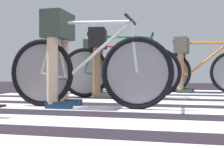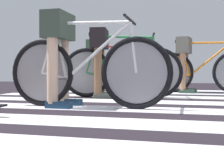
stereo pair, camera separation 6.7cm
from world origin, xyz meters
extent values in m
cube|color=black|center=(0.00, 0.00, 0.01)|extent=(18.00, 14.00, 0.02)
cube|color=#BEBCBE|center=(-0.09, -0.89, 0.02)|extent=(5.20, 0.44, 0.00)
cube|color=silver|center=(-0.12, -0.11, 0.02)|extent=(5.20, 0.44, 0.00)
cube|color=#BBBDBC|center=(-0.04, 0.63, 0.02)|extent=(5.20, 0.44, 0.00)
cube|color=beige|center=(-0.05, 1.38, 0.02)|extent=(5.20, 0.44, 0.00)
cube|color=silver|center=(-0.09, 2.15, 0.02)|extent=(5.20, 0.44, 0.00)
cube|color=silver|center=(0.06, 2.92, 0.02)|extent=(5.20, 0.44, 0.00)
torus|color=black|center=(-1.25, -0.07, 0.38)|extent=(0.72, 0.07, 0.72)
torus|color=black|center=(-0.23, -0.09, 0.38)|extent=(0.72, 0.07, 0.72)
cylinder|color=gray|center=(-1.25, -0.07, 0.38)|extent=(0.61, 0.02, 0.61)
cylinder|color=gray|center=(-0.23, -0.09, 0.38)|extent=(0.61, 0.02, 0.61)
cylinder|color=white|center=(-0.69, -0.08, 0.89)|extent=(0.80, 0.05, 0.05)
cylinder|color=white|center=(-0.63, -0.08, 0.60)|extent=(0.70, 0.05, 0.59)
cylinder|color=white|center=(-1.03, -0.07, 0.61)|extent=(0.15, 0.04, 0.59)
cylinder|color=white|center=(-1.11, -0.07, 0.35)|extent=(0.29, 0.03, 0.09)
cylinder|color=white|center=(-1.17, -0.07, 0.64)|extent=(0.18, 0.03, 0.53)
cylinder|color=white|center=(-0.26, -0.09, 0.63)|extent=(0.09, 0.03, 0.50)
cube|color=black|center=(-1.09, -0.07, 0.93)|extent=(0.24, 0.10, 0.05)
cylinder|color=black|center=(-0.29, -0.09, 0.90)|extent=(0.04, 0.52, 0.03)
cylinder|color=#4C4C51|center=(-0.97, -0.08, 0.32)|extent=(0.03, 0.34, 0.02)
cylinder|color=beige|center=(-1.05, 0.07, 0.52)|extent=(0.11, 0.11, 0.90)
cylinder|color=beige|center=(-1.06, -0.21, 0.52)|extent=(0.11, 0.11, 0.90)
cube|color=#354237|center=(-1.06, -0.07, 0.87)|extent=(0.23, 0.42, 0.28)
cube|color=navy|center=(-0.98, 0.07, 0.06)|extent=(0.26, 0.11, 0.07)
cube|color=navy|center=(-0.99, -0.21, 0.06)|extent=(0.26, 0.11, 0.07)
torus|color=black|center=(-1.14, 1.10, 0.38)|extent=(0.72, 0.15, 0.72)
torus|color=black|center=(-0.13, 1.24, 0.38)|extent=(0.72, 0.15, 0.72)
cylinder|color=gray|center=(-1.14, 1.10, 0.38)|extent=(0.60, 0.09, 0.61)
cylinder|color=gray|center=(-0.13, 1.24, 0.38)|extent=(0.60, 0.09, 0.61)
cylinder|color=#2A7D47|center=(-0.59, 1.18, 0.89)|extent=(0.80, 0.14, 0.05)
cylinder|color=#2A7D47|center=(-0.53, 1.19, 0.60)|extent=(0.70, 0.13, 0.59)
cylinder|color=#2A7D47|center=(-0.92, 1.13, 0.61)|extent=(0.16, 0.05, 0.59)
cylinder|color=#2A7D47|center=(-1.00, 1.12, 0.35)|extent=(0.29, 0.07, 0.09)
cylinder|color=#2A7D47|center=(-1.06, 1.11, 0.64)|extent=(0.19, 0.05, 0.53)
cylinder|color=#2A7D47|center=(-0.16, 1.23, 0.63)|extent=(0.09, 0.04, 0.50)
cube|color=black|center=(-0.98, 1.12, 0.93)|extent=(0.25, 0.12, 0.05)
cylinder|color=black|center=(-0.19, 1.23, 0.90)|extent=(0.10, 0.52, 0.03)
cylinder|color=#4C4C51|center=(-0.86, 1.14, 0.32)|extent=(0.07, 0.34, 0.02)
cylinder|color=brown|center=(-0.97, 1.27, 0.52)|extent=(0.11, 0.11, 0.89)
cylinder|color=brown|center=(-0.93, 0.99, 0.52)|extent=(0.11, 0.11, 0.89)
cube|color=black|center=(-0.95, 1.13, 0.86)|extent=(0.27, 0.44, 0.28)
cube|color=#5E6A5E|center=(-0.90, 1.28, 0.06)|extent=(0.27, 0.13, 0.07)
cube|color=#5E6A5E|center=(-0.86, 1.00, 0.06)|extent=(0.27, 0.13, 0.07)
torus|color=black|center=(0.05, 2.41, 0.38)|extent=(0.72, 0.17, 0.72)
cylinder|color=gray|center=(0.05, 2.41, 0.38)|extent=(0.60, 0.10, 0.61)
cylinder|color=orange|center=(0.61, 2.32, 0.89)|extent=(0.80, 0.16, 0.05)
cylinder|color=orange|center=(0.67, 2.32, 0.60)|extent=(0.70, 0.15, 0.59)
cylinder|color=orange|center=(0.27, 2.38, 0.61)|extent=(0.16, 0.06, 0.59)
cylinder|color=orange|center=(0.19, 2.39, 0.35)|extent=(0.29, 0.07, 0.09)
cylinder|color=orange|center=(0.13, 2.40, 0.64)|extent=(0.19, 0.05, 0.53)
cube|color=black|center=(0.21, 2.39, 0.93)|extent=(0.25, 0.13, 0.05)
cylinder|color=#4C4C51|center=(0.33, 2.37, 0.32)|extent=(0.07, 0.34, 0.02)
cylinder|color=#A87A5B|center=(0.26, 2.52, 0.51)|extent=(0.11, 0.11, 0.88)
cylinder|color=#A87A5B|center=(0.22, 2.25, 0.51)|extent=(0.11, 0.11, 0.88)
cube|color=#5F5D56|center=(0.24, 2.38, 0.85)|extent=(0.28, 0.44, 0.28)
cube|color=#2A4034|center=(0.33, 2.51, 0.06)|extent=(0.27, 0.14, 0.07)
cube|color=#2A4034|center=(0.29, 2.23, 0.06)|extent=(0.27, 0.14, 0.07)
torus|color=black|center=(-1.71, 2.65, 0.38)|extent=(0.72, 0.11, 0.72)
torus|color=black|center=(-0.69, 2.74, 0.38)|extent=(0.72, 0.11, 0.72)
cylinder|color=gray|center=(-1.71, 2.65, 0.38)|extent=(0.61, 0.06, 0.61)
cylinder|color=gray|center=(-0.69, 2.74, 0.38)|extent=(0.61, 0.06, 0.61)
cylinder|color=red|center=(-1.15, 2.70, 0.89)|extent=(0.80, 0.10, 0.05)
cylinder|color=red|center=(-1.09, 2.70, 0.60)|extent=(0.70, 0.09, 0.59)
cylinder|color=red|center=(-1.49, 2.67, 0.61)|extent=(0.16, 0.05, 0.59)
cylinder|color=red|center=(-1.57, 2.66, 0.35)|extent=(0.29, 0.05, 0.09)
cylinder|color=red|center=(-1.63, 2.66, 0.64)|extent=(0.19, 0.04, 0.53)
cylinder|color=red|center=(-0.72, 2.73, 0.63)|extent=(0.09, 0.04, 0.50)
cube|color=black|center=(-1.55, 2.67, 0.93)|extent=(0.25, 0.11, 0.05)
cylinder|color=black|center=(-0.75, 2.73, 0.90)|extent=(0.07, 0.52, 0.03)
cylinder|color=#4C4C51|center=(-1.43, 2.68, 0.32)|extent=(0.05, 0.34, 0.02)
cylinder|color=brown|center=(-1.53, 2.81, 0.52)|extent=(0.11, 0.11, 0.91)
cylinder|color=brown|center=(-1.51, 2.53, 0.52)|extent=(0.11, 0.11, 0.91)
cube|color=#334E38|center=(-1.52, 2.67, 0.88)|extent=(0.25, 0.43, 0.28)
cube|color=#2F284D|center=(-1.46, 2.81, 0.06)|extent=(0.27, 0.12, 0.07)
cube|color=#2F284D|center=(-1.44, 2.54, 0.06)|extent=(0.27, 0.12, 0.07)
camera|label=1|loc=(0.15, -2.92, 0.39)|focal=46.83mm
camera|label=2|loc=(0.22, -2.92, 0.39)|focal=46.83mm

